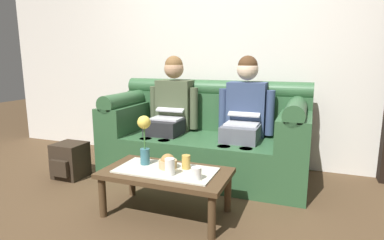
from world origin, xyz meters
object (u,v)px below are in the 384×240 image
object	(u,v)px
coffee_table	(166,176)
flower_vase	(144,136)
person_left	(171,109)
person_right	(244,114)
cup_near_right	(170,167)
backpack_left	(70,161)
couch	(206,138)
cup_near_left	(186,162)
snack_bowl	(167,162)
cup_far_center	(196,173)

from	to	relation	value
coffee_table	flower_vase	size ratio (longest dim) A/B	2.46
person_left	person_right	size ratio (longest dim) A/B	1.00
cup_near_right	backpack_left	bearing A→B (deg)	161.28
couch	cup_near_right	world-z (taller)	couch
cup_near_right	backpack_left	xyz separation A→B (m)	(-1.32, 0.45, -0.25)
person_left	flower_vase	distance (m)	0.94
person_right	cup_near_left	size ratio (longest dim) A/B	11.52
person_right	backpack_left	world-z (taller)	person_right
snack_bowl	cup_far_center	bearing A→B (deg)	-26.69
flower_vase	snack_bowl	world-z (taller)	flower_vase
snack_bowl	cup_near_right	distance (m)	0.15
flower_vase	cup_near_right	distance (m)	0.36
cup_near_left	cup_near_right	distance (m)	0.18
cup_near_left	person_right	bearing A→B (deg)	73.85
cup_near_right	snack_bowl	bearing A→B (deg)	121.69
flower_vase	backpack_left	xyz separation A→B (m)	(-1.04, 0.30, -0.42)
person_right	snack_bowl	world-z (taller)	person_right
cup_near_right	cup_near_left	bearing A→B (deg)	69.37
person_right	cup_near_left	world-z (taller)	person_right
couch	cup_near_right	bearing A→B (deg)	-85.92
couch	cup_near_left	bearing A→B (deg)	-81.31
person_left	backpack_left	world-z (taller)	person_left
person_left	cup_near_right	bearing A→B (deg)	-65.97
person_right	flower_vase	bearing A→B (deg)	-123.44
person_left	snack_bowl	xyz separation A→B (m)	(0.39, -0.93, -0.25)
cup_far_center	backpack_left	distance (m)	1.62
cup_near_right	flower_vase	bearing A→B (deg)	152.98
couch	coffee_table	size ratio (longest dim) A/B	2.11
coffee_table	flower_vase	xyz separation A→B (m)	(-0.21, 0.05, 0.29)
person_left	flower_vase	world-z (taller)	person_left
person_right	cup_near_right	world-z (taller)	person_right
couch	cup_near_left	xyz separation A→B (m)	(0.14, -0.90, 0.04)
person_left	coffee_table	distance (m)	1.10
cup_near_left	cup_near_right	world-z (taller)	cup_near_right
cup_near_right	couch	bearing A→B (deg)	94.08
coffee_table	couch	bearing A→B (deg)	90.00
couch	cup_near_left	size ratio (longest dim) A/B	19.24
coffee_table	backpack_left	bearing A→B (deg)	164.02
person_right	cup_near_right	bearing A→B (deg)	-106.85
person_left	snack_bowl	size ratio (longest dim) A/B	8.70
couch	person_right	xyz separation A→B (m)	(0.40, -0.00, 0.28)
person_left	cup_far_center	bearing A→B (deg)	-57.60
person_right	cup_near_left	distance (m)	0.96
snack_bowl	person_right	bearing A→B (deg)	66.73
person_right	flower_vase	distance (m)	1.10
person_left	cup_near_right	size ratio (longest dim) A/B	10.00
person_left	snack_bowl	world-z (taller)	person_left
cup_far_center	coffee_table	bearing A→B (deg)	159.23
snack_bowl	backpack_left	bearing A→B (deg)	165.57
cup_near_right	backpack_left	world-z (taller)	cup_near_right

